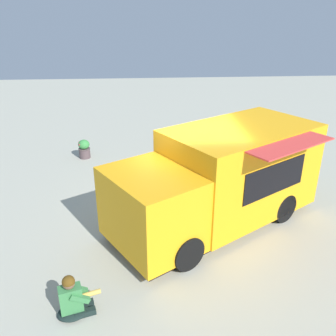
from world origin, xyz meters
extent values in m
plane|color=#ADAD9B|center=(0.00, 0.00, 0.00)|extent=(40.00, 40.00, 0.00)
cube|color=#F5A716|center=(1.27, -0.23, 1.26)|extent=(4.22, 3.73, 2.11)
cube|color=#F5A716|center=(-0.94, -1.61, 1.01)|extent=(2.41, 2.56, 1.61)
cube|color=black|center=(-1.59, -2.01, 1.29)|extent=(0.92, 1.46, 0.61)
cube|color=black|center=(1.84, -1.15, 1.39)|extent=(1.72, 1.08, 0.74)
cube|color=#E33E39|center=(2.00, -1.39, 2.27)|extent=(2.18, 1.67, 0.03)
cube|color=black|center=(0.61, -0.65, 0.10)|extent=(5.10, 4.06, 0.20)
cylinder|color=black|center=(-1.27, -0.69, 0.37)|extent=(0.74, 0.58, 0.74)
cylinder|color=black|center=(-0.26, -2.31, 0.37)|extent=(0.74, 0.58, 0.74)
cylinder|color=black|center=(1.32, 0.92, 0.37)|extent=(0.74, 0.58, 0.74)
cylinder|color=black|center=(2.33, -0.70, 0.37)|extent=(0.74, 0.58, 0.74)
ellipsoid|color=black|center=(-2.38, -3.39, 0.06)|extent=(0.63, 0.57, 0.11)
cube|color=black|center=(-2.16, -3.43, 0.06)|extent=(0.38, 0.21, 0.11)
cube|color=black|center=(-2.22, -3.24, 0.06)|extent=(0.38, 0.21, 0.11)
cube|color=#3A7E44|center=(-2.38, -3.39, 0.36)|extent=(0.43, 0.32, 0.48)
sphere|color=brown|center=(-2.38, -3.39, 0.70)|extent=(0.21, 0.21, 0.21)
sphere|color=#583C12|center=(-2.38, -3.39, 0.72)|extent=(0.22, 0.22, 0.22)
cube|color=#3A7E44|center=(-2.21, -3.46, 0.42)|extent=(0.35, 0.19, 0.26)
cube|color=#3A7E44|center=(-2.28, -3.24, 0.42)|extent=(0.35, 0.19, 0.26)
cylinder|color=gold|center=(-2.08, -3.30, 0.35)|extent=(0.40, 0.21, 0.09)
cube|color=orange|center=(-2.08, -3.30, 0.37)|extent=(0.33, 0.16, 0.02)
cylinder|color=#C36F59|center=(3.86, 4.01, 0.15)|extent=(0.40, 0.40, 0.31)
torus|color=#C27653|center=(3.86, 4.01, 0.29)|extent=(0.43, 0.43, 0.04)
ellipsoid|color=#358F42|center=(3.86, 4.01, 0.46)|extent=(0.42, 0.42, 0.35)
sphere|color=yellow|center=(3.92, 4.16, 0.54)|extent=(0.05, 0.05, 0.05)
sphere|color=yellow|center=(3.91, 4.13, 0.57)|extent=(0.07, 0.07, 0.07)
sphere|color=yellow|center=(3.97, 3.88, 0.48)|extent=(0.07, 0.07, 0.07)
sphere|color=yellow|center=(3.98, 4.01, 0.58)|extent=(0.07, 0.07, 0.07)
sphere|color=#F1F748|center=(3.73, 3.90, 0.52)|extent=(0.07, 0.07, 0.07)
sphere|color=#F7F848|center=(4.03, 4.01, 0.51)|extent=(0.08, 0.08, 0.08)
cylinder|color=#524145|center=(-3.16, 3.87, 0.18)|extent=(0.39, 0.39, 0.35)
torus|color=#4D403F|center=(-3.16, 3.87, 0.34)|extent=(0.41, 0.41, 0.04)
ellipsoid|color=#3A8D43|center=(-3.16, 3.87, 0.50)|extent=(0.39, 0.39, 0.33)
sphere|color=#CC2C45|center=(-3.22, 4.02, 0.53)|extent=(0.06, 0.06, 0.06)
sphere|color=#E22E55|center=(-3.18, 4.00, 0.59)|extent=(0.07, 0.07, 0.07)
sphere|color=#DB2D42|center=(-3.31, 3.90, 0.56)|extent=(0.08, 0.08, 0.08)
sphere|color=red|center=(-3.28, 3.76, 0.53)|extent=(0.08, 0.08, 0.08)
sphere|color=#C8264C|center=(-3.28, 3.75, 0.52)|extent=(0.05, 0.05, 0.05)
camera|label=1|loc=(-1.07, -8.13, 4.84)|focal=38.18mm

